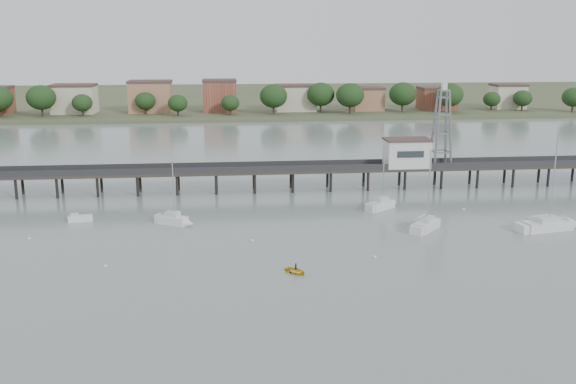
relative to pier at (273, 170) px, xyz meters
name	(u,v)px	position (x,y,z in m)	size (l,w,h in m)	color
ground_plane	(323,337)	(0.00, -60.00, -3.79)	(500.00, 500.00, 0.00)	slate
pier	(273,170)	(0.00, 0.00, 0.00)	(150.00, 5.00, 5.50)	#2D2823
pier_building	(407,153)	(25.00, 0.00, 2.87)	(8.40, 5.40, 5.30)	silver
lattice_tower	(442,129)	(31.50, 0.00, 7.31)	(3.20, 3.20, 15.50)	slate
sailboat_b	(177,221)	(-16.14, -20.94, -3.14)	(6.09, 4.62, 10.20)	white
sailboat_c	(429,224)	(21.11, -26.35, -3.15)	(6.64, 7.05, 12.47)	white
sailboat_d	(556,225)	(39.67, -28.62, -3.17)	(10.34, 4.85, 16.28)	white
sailboat_f	(385,204)	(17.38, -14.39, -3.14)	(6.45, 5.54, 11.11)	white
white_tender	(80,219)	(-31.23, -17.40, -3.36)	(3.86, 2.19, 1.42)	white
yellow_dinghy	(296,273)	(-0.66, -42.95, -3.79)	(2.15, 0.62, 3.01)	yellow
dinghy_occupant	(296,273)	(-0.66, -42.95, -3.79)	(0.36, 1.00, 0.24)	black
mooring_buoys	(311,239)	(2.91, -29.98, -3.71)	(79.56, 22.35, 0.39)	beige
far_shore	(243,98)	(0.36, 179.58, -2.85)	(500.00, 170.00, 10.40)	#475133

